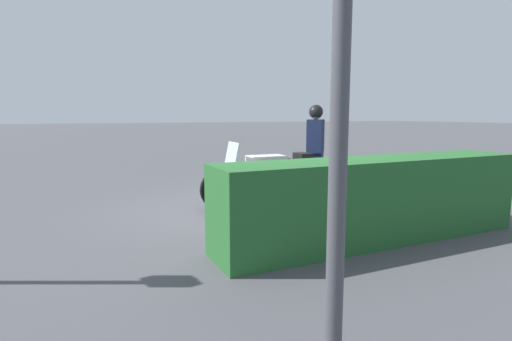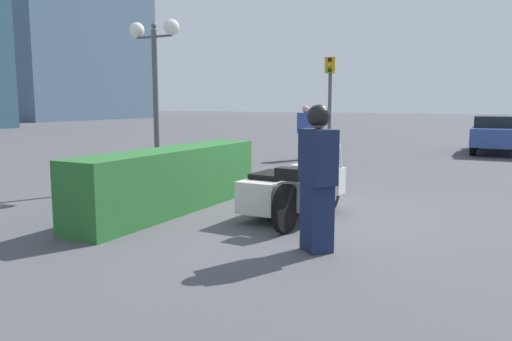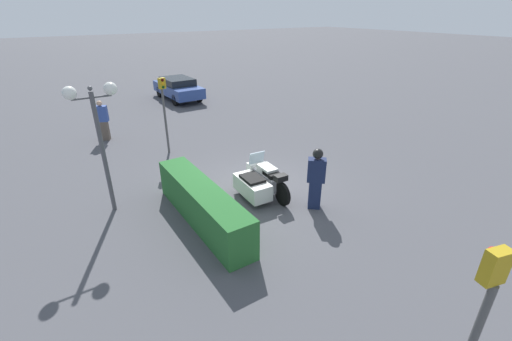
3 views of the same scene
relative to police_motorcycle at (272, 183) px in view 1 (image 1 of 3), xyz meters
The scene contains 4 objects.
ground_plane 0.65m from the police_motorcycle, 19.16° to the right, with size 160.00×160.00×0.00m, color #4C4C51.
police_motorcycle is the anchor object (origin of this frame).
officer_rider 1.89m from the police_motorcycle, 147.23° to the right, with size 0.56×0.58×1.86m.
hedge_bush_curbside 2.14m from the police_motorcycle, 102.21° to the left, with size 4.39×0.81×1.09m, color #28662D.
Camera 1 is at (2.70, 6.24, 1.65)m, focal length 28.00 mm.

